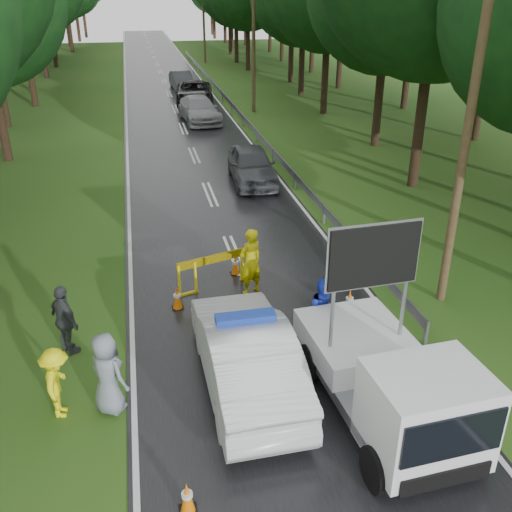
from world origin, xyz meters
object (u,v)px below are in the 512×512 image
object	(u,v)px
barrier	(219,262)
queue_car_third	(195,93)
officer	(250,262)
work_truck	(392,383)
civilian	(324,314)
queue_car_fourth	(182,81)
police_sedan	(246,354)
queue_car_first	(252,165)
queue_car_second	(199,110)

from	to	relation	value
barrier	queue_car_third	xyz separation A→B (m)	(2.39, 27.79, -0.04)
officer	barrier	bearing A→B (deg)	-58.59
work_truck	civilian	bearing A→B (deg)	94.64
barrier	queue_car_fourth	size ratio (longest dim) A/B	0.57
queue_car_fourth	police_sedan	bearing A→B (deg)	-97.75
work_truck	queue_car_fourth	xyz separation A→B (m)	(-0.45, 40.22, -0.33)
queue_car_fourth	queue_car_first	bearing A→B (deg)	-92.65
work_truck	queue_car_first	distance (m)	15.66
queue_car_second	officer	bearing A→B (deg)	-98.03
work_truck	queue_car_second	distance (m)	28.22
police_sedan	queue_car_second	xyz separation A→B (m)	(2.12, 26.42, -0.10)
barrier	queue_car_fourth	xyz separation A→B (m)	(2.01, 33.79, -0.08)
queue_car_third	queue_car_first	bearing A→B (deg)	-82.53
officer	queue_car_second	world-z (taller)	officer
queue_car_first	queue_car_fourth	xyz separation A→B (m)	(-0.84, 24.57, -0.07)
queue_car_first	queue_car_second	bearing A→B (deg)	96.80
police_sedan	officer	world-z (taller)	officer
civilian	barrier	bearing A→B (deg)	109.41
police_sedan	queue_car_third	bearing A→B (deg)	-95.56
queue_car_first	queue_car_second	world-z (taller)	queue_car_first
queue_car_second	queue_car_fourth	size ratio (longest dim) A/B	1.18
queue_car_fourth	officer	bearing A→B (deg)	-96.59
queue_car_second	queue_car_third	distance (m)	6.01
queue_car_third	barrier	bearing A→B (deg)	-88.87
barrier	queue_car_third	bearing A→B (deg)	67.40
officer	queue_car_fourth	xyz separation A→B (m)	(1.19, 34.34, -0.27)
civilian	queue_car_first	xyz separation A→B (m)	(0.82, 12.73, -0.13)
police_sedan	civilian	world-z (taller)	police_sedan
queue_car_third	police_sedan	bearing A→B (deg)	-88.35
queue_car_first	civilian	bearing A→B (deg)	-90.68
police_sedan	queue_car_fourth	size ratio (longest dim) A/B	1.17
work_truck	queue_car_second	bearing A→B (deg)	87.15
civilian	police_sedan	bearing A→B (deg)	-162.77
work_truck	queue_car_fourth	distance (m)	40.22
police_sedan	queue_car_third	world-z (taller)	police_sedan
civilian	queue_car_second	distance (m)	25.30
police_sedan	civilian	distance (m)	2.41
barrier	queue_car_first	world-z (taller)	queue_car_first
work_truck	officer	xyz separation A→B (m)	(-1.64, 5.88, -0.06)
barrier	civilian	world-z (taller)	civilian
civilian	queue_car_first	distance (m)	12.76
barrier	queue_car_first	xyz separation A→B (m)	(2.85, 9.23, -0.02)
queue_car_third	civilian	bearing A→B (deg)	-84.61
officer	civilian	bearing A→B (deg)	87.08
barrier	civilian	distance (m)	4.05
queue_car_second	police_sedan	bearing A→B (deg)	-99.55
barrier	queue_car_third	distance (m)	27.90
work_truck	queue_car_first	world-z (taller)	work_truck
work_truck	barrier	bearing A→B (deg)	107.21
barrier	queue_car_fourth	bearing A→B (deg)	68.92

